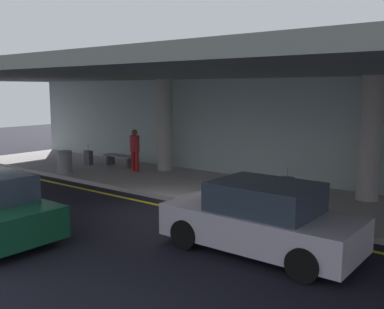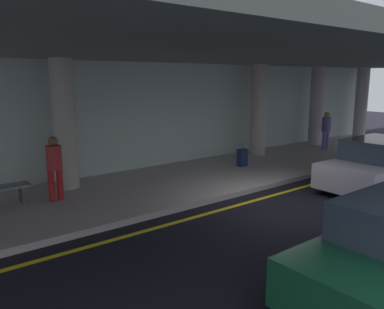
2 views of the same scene
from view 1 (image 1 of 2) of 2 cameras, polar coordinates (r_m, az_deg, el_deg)
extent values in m
plane|color=black|center=(12.35, -2.98, -7.58)|extent=(60.00, 60.00, 0.00)
cube|color=#AAA0A2|center=(14.74, 4.99, -4.67)|extent=(26.00, 4.20, 0.15)
cube|color=yellow|center=(12.70, -1.56, -7.11)|extent=(26.00, 0.14, 0.01)
cylinder|color=#AAA69D|center=(17.85, -3.53, 3.81)|extent=(0.64, 0.64, 3.65)
cylinder|color=#ADA19C|center=(13.91, 21.96, 1.91)|extent=(0.64, 0.64, 3.65)
cube|color=slate|center=(13.95, 4.05, 10.64)|extent=(28.00, 13.20, 0.30)
cube|color=#AABBBA|center=(16.36, 9.39, 3.03)|extent=(26.00, 0.30, 3.80)
cube|color=#BEB4C7|center=(9.52, 8.77, -9.12)|extent=(4.10, 1.80, 0.70)
cube|color=#2D3847|center=(9.30, 9.40, -5.40)|extent=(2.10, 1.60, 0.60)
cylinder|color=black|center=(9.80, 18.24, -10.34)|extent=(0.64, 0.22, 0.64)
cylinder|color=black|center=(8.31, 14.11, -13.61)|extent=(0.64, 0.22, 0.64)
cylinder|color=black|center=(10.95, 4.73, -7.96)|extent=(0.64, 0.22, 0.64)
cylinder|color=black|center=(9.64, -0.93, -10.23)|extent=(0.64, 0.22, 0.64)
cylinder|color=black|center=(10.70, -17.86, -8.74)|extent=(0.64, 0.22, 0.64)
cylinder|color=#A51A1A|center=(17.84, -7.59, -0.83)|extent=(0.16, 0.16, 0.82)
cylinder|color=#A71A1E|center=(17.68, -7.10, -0.90)|extent=(0.16, 0.16, 0.82)
cylinder|color=#A12527|center=(17.66, -7.39, 1.44)|extent=(0.38, 0.38, 0.62)
sphere|color=brown|center=(17.61, -7.42, 2.83)|extent=(0.24, 0.24, 0.24)
cube|color=#17224E|center=(13.80, 12.13, -4.09)|extent=(0.36, 0.22, 0.62)
cylinder|color=slate|center=(13.71, 12.18, -2.25)|extent=(0.02, 0.02, 0.28)
cube|color=#504F5C|center=(19.68, -13.20, -0.41)|extent=(0.36, 0.22, 0.62)
cylinder|color=slate|center=(19.62, -13.24, 0.89)|extent=(0.02, 0.02, 0.28)
cube|color=slate|center=(19.01, -9.23, -0.18)|extent=(1.60, 0.50, 0.06)
cube|color=#4C4C51|center=(19.50, -10.45, -0.71)|extent=(0.10, 0.40, 0.42)
cube|color=#4C4C51|center=(18.60, -7.91, -1.09)|extent=(0.10, 0.40, 0.42)
cylinder|color=gray|center=(18.16, -16.06, -0.88)|extent=(0.56, 0.56, 0.85)
camera|label=2|loc=(15.95, -43.12, 5.69)|focal=36.53mm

